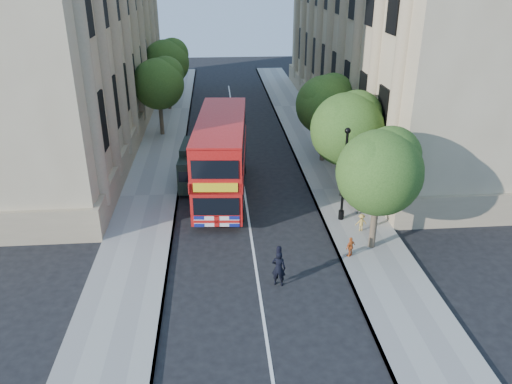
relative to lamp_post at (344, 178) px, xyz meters
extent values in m
plane|color=black|center=(-5.00, -6.00, -2.51)|extent=(120.00, 120.00, 0.00)
cube|color=gray|center=(0.75, 4.00, -2.45)|extent=(3.50, 80.00, 0.12)
cube|color=gray|center=(-10.75, 4.00, -2.45)|extent=(3.50, 80.00, 0.12)
cube|color=tan|center=(8.80, 18.00, 6.49)|extent=(12.00, 38.00, 18.00)
cube|color=tan|center=(-18.80, 18.00, 6.49)|extent=(12.00, 38.00, 18.00)
cylinder|color=#473828|center=(0.80, -3.00, -1.08)|extent=(0.32, 0.32, 2.86)
sphere|color=#264818|center=(0.80, -3.00, 1.52)|extent=(4.00, 4.00, 4.00)
sphere|color=#264818|center=(1.40, -2.60, 2.17)|extent=(2.80, 2.80, 2.80)
sphere|color=#264818|center=(0.30, -3.30, 2.04)|extent=(2.60, 2.60, 2.60)
cylinder|color=#473828|center=(0.80, 3.00, -1.01)|extent=(0.32, 0.32, 2.99)
sphere|color=#264818|center=(0.80, 3.00, 1.71)|extent=(4.20, 4.20, 4.20)
sphere|color=#264818|center=(1.40, 3.40, 2.39)|extent=(2.94, 2.94, 2.94)
sphere|color=#264818|center=(0.30, 2.70, 2.25)|extent=(2.73, 2.73, 2.73)
cylinder|color=#473828|center=(0.80, 9.00, -1.06)|extent=(0.32, 0.32, 2.90)
sphere|color=#264818|center=(0.80, 9.00, 1.58)|extent=(4.00, 4.00, 4.00)
sphere|color=#264818|center=(1.40, 9.40, 2.24)|extent=(2.80, 2.80, 2.80)
sphere|color=#264818|center=(0.30, 8.70, 2.11)|extent=(2.60, 2.60, 2.60)
cylinder|color=#473828|center=(-11.00, 16.00, -1.01)|extent=(0.32, 0.32, 2.99)
sphere|color=#264818|center=(-11.00, 16.00, 1.71)|extent=(4.00, 4.00, 4.00)
sphere|color=#264818|center=(-10.40, 16.40, 2.39)|extent=(2.80, 2.80, 2.80)
sphere|color=#264818|center=(-11.50, 15.70, 2.25)|extent=(2.60, 2.60, 2.60)
cylinder|color=#473828|center=(-11.00, 24.00, -0.93)|extent=(0.32, 0.32, 3.17)
sphere|color=#264818|center=(-11.00, 24.00, 1.95)|extent=(4.20, 4.20, 4.20)
sphere|color=#264818|center=(-10.40, 24.40, 2.67)|extent=(2.94, 2.94, 2.94)
sphere|color=#264818|center=(-11.50, 23.70, 2.53)|extent=(2.73, 2.73, 2.73)
cylinder|color=black|center=(0.00, 0.00, -2.14)|extent=(0.30, 0.30, 0.50)
cylinder|color=black|center=(0.00, 0.00, 0.11)|extent=(0.14, 0.14, 5.00)
sphere|color=black|center=(0.00, 0.00, 2.61)|extent=(0.32, 0.32, 0.32)
cube|color=#AE0E0C|center=(-6.34, 3.98, 0.05)|extent=(3.43, 10.21, 4.17)
cube|color=black|center=(-6.34, 3.98, -0.87)|extent=(3.44, 9.59, 0.95)
cube|color=black|center=(-6.34, 3.98, 1.13)|extent=(3.44, 9.59, 0.95)
cube|color=yellow|center=(-6.74, -1.02, 0.18)|extent=(2.22, 0.26, 0.48)
cylinder|color=black|center=(-7.81, 0.55, -1.98)|extent=(0.38, 1.08, 1.06)
cylinder|color=black|center=(-5.43, 0.36, -1.98)|extent=(0.38, 1.08, 1.06)
cylinder|color=black|center=(-7.26, 7.40, -1.98)|extent=(0.38, 1.08, 1.06)
cylinder|color=black|center=(-4.88, 7.21, -1.98)|extent=(0.38, 1.08, 1.06)
cube|color=black|center=(-8.01, 4.16, -1.26)|extent=(1.96, 1.79, 1.94)
cube|color=black|center=(-8.06, 3.38, -1.03)|extent=(1.67, 0.22, 0.65)
cube|color=black|center=(-7.86, 6.19, -1.08)|extent=(2.06, 3.08, 2.31)
cube|color=black|center=(-7.90, 5.64, -2.19)|extent=(1.98, 4.54, 0.23)
cylinder|color=black|center=(-8.84, 4.13, -2.14)|extent=(0.26, 0.75, 0.74)
cylinder|color=black|center=(-7.18, 4.01, -2.14)|extent=(0.26, 0.75, 0.74)
cylinder|color=black|center=(-8.62, 7.17, -2.14)|extent=(0.26, 0.75, 0.74)
cylinder|color=black|center=(-6.96, 7.05, -2.14)|extent=(0.26, 0.75, 0.74)
imported|color=black|center=(-4.13, -5.64, -1.68)|extent=(0.70, 0.57, 1.67)
imported|color=beige|center=(1.23, 0.72, -1.52)|extent=(0.93, 0.77, 1.75)
imported|color=orange|center=(-0.48, -3.79, -1.88)|extent=(0.63, 0.54, 1.01)
imported|color=gold|center=(0.71, -1.36, -1.92)|extent=(0.63, 0.39, 0.93)
camera|label=1|loc=(-6.60, -23.65, 10.19)|focal=35.00mm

